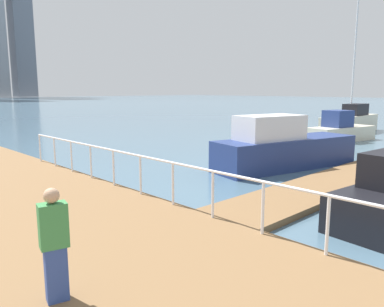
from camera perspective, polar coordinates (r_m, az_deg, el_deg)
The scene contains 10 objects.
ground_plane at distance 18.35m, azimuth -13.45°, elevation -0.74°, with size 300.00×300.00×0.00m, color slate.
floating_dock at distance 14.75m, azimuth 22.39°, elevation -3.35°, with size 15.34×2.00×0.18m, color olive.
boardwalk_railing at distance 6.86m, azimuth 19.82°, elevation -7.90°, with size 0.06×24.10×1.08m.
dock_piling_0 at distance 26.64m, azimuth 22.35°, elevation 3.87°, with size 0.26×0.26×1.77m, color brown.
dock_piling_1 at distance 17.97m, azimuth 8.30°, elevation 2.33°, with size 0.27×0.27×1.94m, color brown.
moored_boat_0 at distance 31.08m, azimuth 22.72°, elevation 4.46°, with size 7.24×1.58×10.09m.
moored_boat_1 at distance 16.00m, azimuth 13.45°, elevation 0.84°, with size 6.72×3.15×2.21m.
moored_boat_2 at distance 25.73m, azimuth 21.37°, elevation 3.25°, with size 5.06×2.52×1.93m.
pedestrian_0 at distance 5.45m, azimuth -19.94°, elevation -12.64°, with size 0.40×0.30×1.56m.
skyline_tower_6 at distance 192.29m, azimuth -24.43°, elevation 18.73°, with size 8.54×7.56×73.00m, color slate.
Camera 1 is at (-9.07, 4.37, 3.21)m, focal length 35.54 mm.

